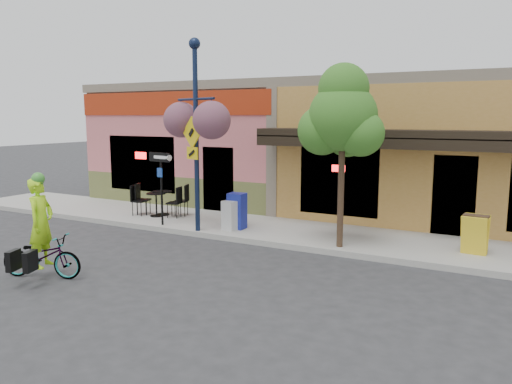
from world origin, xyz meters
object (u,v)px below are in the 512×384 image
at_px(newspaper_box_grey, 230,216).
at_px(street_tree, 342,156).
at_px(bicycle, 42,256).
at_px(cyclist_rider, 42,235).
at_px(one_way_sign, 162,189).
at_px(building, 344,145).
at_px(lamp_post, 196,137).
at_px(newspaper_box_blue, 237,211).

height_order(newspaper_box_grey, street_tree, street_tree).
bearing_deg(bicycle, newspaper_box_grey, -35.73).
height_order(cyclist_rider, one_way_sign, one_way_sign).
xyz_separation_m(building, bicycle, (-2.68, -11.40, -1.80)).
bearing_deg(street_tree, bicycle, -135.26).
relative_size(cyclist_rider, lamp_post, 0.35).
xyz_separation_m(bicycle, lamp_post, (0.74, 4.55, 2.31)).
height_order(cyclist_rider, street_tree, street_tree).
bearing_deg(cyclist_rider, newspaper_box_blue, -35.15).
relative_size(one_way_sign, newspaper_box_grey, 2.58).
bearing_deg(lamp_post, newspaper_box_blue, 62.23).
relative_size(one_way_sign, street_tree, 0.48).
height_order(lamp_post, newspaper_box_blue, lamp_post).
relative_size(bicycle, newspaper_box_grey, 2.09).
xyz_separation_m(building, newspaper_box_grey, (-1.17, -6.36, -1.69)).
xyz_separation_m(one_way_sign, newspaper_box_blue, (2.17, 0.63, -0.56)).
distance_m(building, newspaper_box_blue, 6.41).
bearing_deg(cyclist_rider, bicycle, 71.00).
distance_m(bicycle, newspaper_box_grey, 5.26).
height_order(building, newspaper_box_grey, building).
distance_m(lamp_post, street_tree, 4.08).
xyz_separation_m(one_way_sign, street_tree, (5.40, 0.10, 1.16)).
height_order(bicycle, cyclist_rider, cyclist_rider).
bearing_deg(street_tree, one_way_sign, -178.93).
xyz_separation_m(bicycle, newspaper_box_blue, (1.58, 5.29, 0.20)).
distance_m(newspaper_box_blue, newspaper_box_grey, 0.28).
height_order(building, lamp_post, lamp_post).
height_order(cyclist_rider, lamp_post, lamp_post).
distance_m(cyclist_rider, street_tree, 6.88).
bearing_deg(bicycle, cyclist_rider, -109.00).
bearing_deg(one_way_sign, newspaper_box_grey, 17.29).
xyz_separation_m(cyclist_rider, one_way_sign, (-0.64, 4.66, 0.30)).
distance_m(building, newspaper_box_grey, 6.69).
bearing_deg(building, cyclist_rider, -102.99).
height_order(building, cyclist_rider, building).
bearing_deg(newspaper_box_blue, one_way_sign, -166.42).
bearing_deg(building, lamp_post, -105.76).
distance_m(cyclist_rider, newspaper_box_blue, 5.51).
bearing_deg(street_tree, building, 107.77).
distance_m(bicycle, street_tree, 7.03).
xyz_separation_m(one_way_sign, newspaper_box_grey, (2.10, 0.37, -0.65)).
relative_size(lamp_post, newspaper_box_blue, 5.15).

